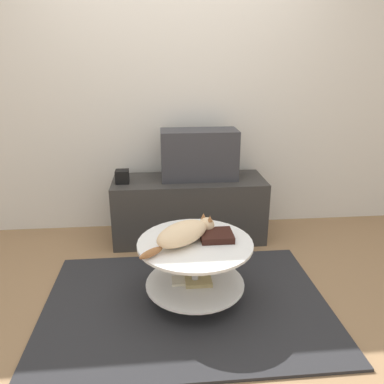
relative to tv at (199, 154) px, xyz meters
name	(u,v)px	position (x,y,z in m)	size (l,w,h in m)	color
ground_plane	(186,305)	(-0.20, -1.04, -0.76)	(12.00, 12.00, 0.00)	#93704C
wall_back	(174,88)	(-0.20, 0.30, 0.54)	(8.00, 0.05, 2.60)	silver
rug	(186,304)	(-0.20, -1.04, -0.75)	(1.85, 1.30, 0.02)	#28282B
tv_stand	(189,209)	(-0.09, -0.03, -0.49)	(1.32, 0.49, 0.55)	#33302D
tv	(199,154)	(0.00, 0.00, 0.00)	(0.65, 0.29, 0.42)	#333338
speaker	(122,176)	(-0.66, -0.07, -0.16)	(0.11, 0.11, 0.11)	black
coffee_table	(195,263)	(-0.13, -0.99, -0.48)	(0.74, 0.74, 0.42)	#B2B2B7
dvd_box	(216,236)	(0.01, -0.96, -0.30)	(0.21, 0.19, 0.04)	black
cat	(184,233)	(-0.20, -0.99, -0.26)	(0.50, 0.43, 0.14)	beige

